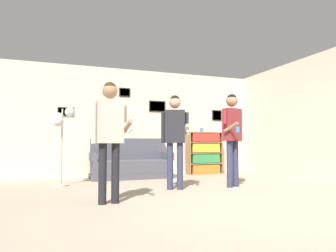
# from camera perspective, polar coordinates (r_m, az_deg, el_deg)

# --- Properties ---
(ground_plane) EXTENTS (20.00, 20.00, 0.00)m
(ground_plane) POSITION_cam_1_polar(r_m,az_deg,el_deg) (3.84, 15.73, -15.58)
(ground_plane) COLOR gray
(wall_back) EXTENTS (8.08, 0.08, 2.70)m
(wall_back) POSITION_cam_1_polar(r_m,az_deg,el_deg) (7.77, -3.50, 0.63)
(wall_back) COLOR beige
(wall_back) RESTS_ON ground_plane
(wall_right) EXTENTS (0.06, 6.75, 2.70)m
(wall_right) POSITION_cam_1_polar(r_m,az_deg,el_deg) (7.29, 24.08, 1.14)
(wall_right) COLOR beige
(wall_right) RESTS_ON ground_plane
(couch) EXTENTS (1.89, 0.80, 0.94)m
(couch) POSITION_cam_1_polar(r_m,az_deg,el_deg) (7.23, -7.11, -7.39)
(couch) COLOR #4C4C56
(couch) RESTS_ON ground_plane
(bookshelf) EXTENTS (0.96, 0.30, 1.12)m
(bookshelf) POSITION_cam_1_polar(r_m,az_deg,el_deg) (8.09, 6.94, -5.14)
(bookshelf) COLOR olive
(bookshelf) RESTS_ON ground_plane
(floor_lamp) EXTENTS (0.40, 0.44, 1.53)m
(floor_lamp) POSITION_cam_1_polar(r_m,az_deg,el_deg) (6.16, -19.52, 0.25)
(floor_lamp) COLOR #ADA89E
(floor_lamp) RESTS_ON ground_plane
(person_player_foreground_left) EXTENTS (0.53, 0.44, 1.68)m
(person_player_foreground_left) POSITION_cam_1_polar(r_m,az_deg,el_deg) (4.21, -11.08, -0.42)
(person_player_foreground_left) COLOR black
(person_player_foreground_left) RESTS_ON ground_plane
(person_player_foreground_center) EXTENTS (0.47, 0.57, 1.69)m
(person_player_foreground_center) POSITION_cam_1_polar(r_m,az_deg,el_deg) (5.38, 1.32, -0.98)
(person_player_foreground_center) COLOR #2D334C
(person_player_foreground_center) RESTS_ON ground_plane
(person_watcher_holding_cup) EXTENTS (0.47, 0.54, 1.77)m
(person_watcher_holding_cup) POSITION_cam_1_polar(r_m,az_deg,el_deg) (5.83, 12.16, -0.53)
(person_watcher_holding_cup) COLOR #2D334C
(person_watcher_holding_cup) RESTS_ON ground_plane
(bottle_on_floor) EXTENTS (0.07, 0.07, 0.29)m
(bottle_on_floor) POSITION_cam_1_polar(r_m,az_deg,el_deg) (6.36, -10.10, -9.66)
(bottle_on_floor) COLOR #3D6638
(bottle_on_floor) RESTS_ON ground_plane
(drinking_cup) EXTENTS (0.08, 0.08, 0.12)m
(drinking_cup) POSITION_cam_1_polar(r_m,az_deg,el_deg) (8.06, 6.39, -0.73)
(drinking_cup) COLOR blue
(drinking_cup) RESTS_ON bookshelf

